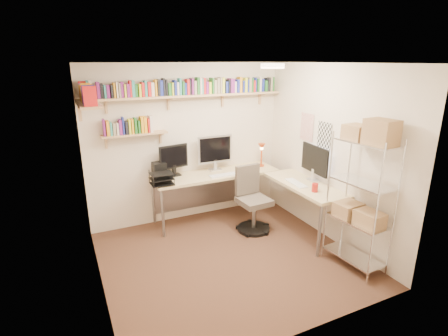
{
  "coord_description": "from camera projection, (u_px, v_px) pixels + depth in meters",
  "views": [
    {
      "loc": [
        -1.82,
        -3.67,
        2.53
      ],
      "look_at": [
        0.19,
        0.55,
        1.08
      ],
      "focal_mm": 28.0,
      "sensor_mm": 36.0,
      "label": 1
    }
  ],
  "objects": [
    {
      "name": "wall_shelves",
      "position": [
        165.0,
        97.0,
        5.02
      ],
      "size": [
        3.12,
        1.09,
        0.8
      ],
      "color": "tan",
      "rests_on": "ground"
    },
    {
      "name": "ground",
      "position": [
        229.0,
        258.0,
        4.67
      ],
      "size": [
        3.2,
        3.2,
        0.0
      ],
      "primitive_type": "plane",
      "color": "#40281B",
      "rests_on": "ground"
    },
    {
      "name": "office_chair",
      "position": [
        252.0,
        204.0,
        5.36
      ],
      "size": [
        0.53,
        0.54,
        1.0
      ],
      "rotation": [
        0.0,
        0.0,
        0.06
      ],
      "color": "black",
      "rests_on": "ground"
    },
    {
      "name": "corner_desk",
      "position": [
        231.0,
        177.0,
        5.46
      ],
      "size": [
        2.44,
        2.06,
        1.38
      ],
      "color": "beige",
      "rests_on": "ground"
    },
    {
      "name": "wire_rack",
      "position": [
        364.0,
        178.0,
        4.13
      ],
      "size": [
        0.42,
        0.77,
        1.91
      ],
      "rotation": [
        0.0,
        0.0,
        0.07
      ],
      "color": "silver",
      "rests_on": "ground"
    },
    {
      "name": "room_shell",
      "position": [
        230.0,
        145.0,
        4.21
      ],
      "size": [
        3.24,
        3.04,
        2.52
      ],
      "color": "beige",
      "rests_on": "ground"
    }
  ]
}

